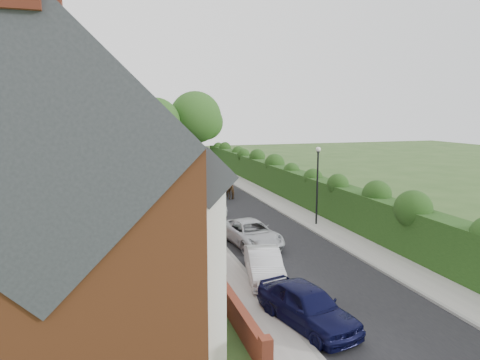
# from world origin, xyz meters

# --- Properties ---
(ground) EXTENTS (140.00, 140.00, 0.00)m
(ground) POSITION_xyz_m (0.00, 0.00, 0.00)
(ground) COLOR #2D4C1E
(ground) RESTS_ON ground
(road) EXTENTS (6.00, 58.00, 0.02)m
(road) POSITION_xyz_m (-0.50, 11.00, 0.01)
(road) COLOR black
(road) RESTS_ON ground
(pavement_hedge_side) EXTENTS (2.20, 58.00, 0.12)m
(pavement_hedge_side) POSITION_xyz_m (3.60, 11.00, 0.06)
(pavement_hedge_side) COLOR gray
(pavement_hedge_side) RESTS_ON ground
(pavement_house_side) EXTENTS (1.70, 58.00, 0.12)m
(pavement_house_side) POSITION_xyz_m (-4.35, 11.00, 0.06)
(pavement_house_side) COLOR gray
(pavement_house_side) RESTS_ON ground
(kerb_hedge_side) EXTENTS (0.18, 58.00, 0.13)m
(kerb_hedge_side) POSITION_xyz_m (2.55, 11.00, 0.07)
(kerb_hedge_side) COLOR gray
(kerb_hedge_side) RESTS_ON ground
(kerb_house_side) EXTENTS (0.18, 58.00, 0.13)m
(kerb_house_side) POSITION_xyz_m (-3.55, 11.00, 0.07)
(kerb_house_side) COLOR gray
(kerb_house_side) RESTS_ON ground
(hedge) EXTENTS (2.10, 58.00, 2.85)m
(hedge) POSITION_xyz_m (5.40, 11.00, 1.60)
(hedge) COLOR #183611
(hedge) RESTS_ON ground
(terrace_row) EXTENTS (9.05, 40.50, 11.50)m
(terrace_row) POSITION_xyz_m (-10.87, 9.98, 4.47)
(terrace_row) COLOR brown
(terrace_row) RESTS_ON ground
(garden_wall_row) EXTENTS (0.35, 40.35, 1.10)m
(garden_wall_row) POSITION_xyz_m (-5.35, 10.00, 0.46)
(garden_wall_row) COLOR maroon
(garden_wall_row) RESTS_ON ground
(lamppost) EXTENTS (0.32, 0.32, 5.16)m
(lamppost) POSITION_xyz_m (3.40, 4.00, 3.30)
(lamppost) COLOR black
(lamppost) RESTS_ON ground
(tree_far_left) EXTENTS (7.14, 6.80, 9.29)m
(tree_far_left) POSITION_xyz_m (-2.65, 40.08, 5.71)
(tree_far_left) COLOR #332316
(tree_far_left) RESTS_ON ground
(tree_far_right) EXTENTS (7.98, 7.60, 10.31)m
(tree_far_right) POSITION_xyz_m (3.39, 42.08, 6.31)
(tree_far_right) COLOR #332316
(tree_far_right) RESTS_ON ground
(tree_far_back) EXTENTS (8.40, 8.00, 10.82)m
(tree_far_back) POSITION_xyz_m (-8.59, 43.08, 6.62)
(tree_far_back) COLOR #332316
(tree_far_back) RESTS_ON ground
(car_navy) EXTENTS (2.71, 4.59, 1.46)m
(car_navy) POSITION_xyz_m (-3.00, -7.81, 0.73)
(car_navy) COLOR black
(car_navy) RESTS_ON ground
(car_silver_a) EXTENTS (2.24, 4.28, 1.34)m
(car_silver_a) POSITION_xyz_m (-3.00, -3.50, 0.67)
(car_silver_a) COLOR silver
(car_silver_a) RESTS_ON ground
(car_silver_b) EXTENTS (2.85, 5.11, 1.35)m
(car_silver_b) POSITION_xyz_m (-1.97, 1.40, 0.68)
(car_silver_b) COLOR #B9BCC1
(car_silver_b) RESTS_ON ground
(car_white) EXTENTS (2.17, 4.83, 1.37)m
(car_white) POSITION_xyz_m (-2.58, 9.76, 0.69)
(car_white) COLOR silver
(car_white) RESTS_ON ground
(car_green) EXTENTS (2.30, 4.14, 1.33)m
(car_green) POSITION_xyz_m (-1.60, 12.60, 0.67)
(car_green) COLOR black
(car_green) RESTS_ON ground
(car_red) EXTENTS (1.44, 3.95, 1.29)m
(car_red) POSITION_xyz_m (-2.39, 21.68, 0.65)
(car_red) COLOR maroon
(car_red) RESTS_ON ground
(car_beige) EXTENTS (3.09, 5.30, 1.39)m
(car_beige) POSITION_xyz_m (-1.94, 24.88, 0.69)
(car_beige) COLOR #CBB593
(car_beige) RESTS_ON ground
(car_grey) EXTENTS (2.36, 4.62, 1.28)m
(car_grey) POSITION_xyz_m (-1.79, 29.40, 0.64)
(car_grey) COLOR #4E5155
(car_grey) RESTS_ON ground
(car_black) EXTENTS (1.79, 4.17, 1.40)m
(car_black) POSITION_xyz_m (-2.77, 36.12, 0.70)
(car_black) COLOR black
(car_black) RESTS_ON ground
(horse) EXTENTS (1.39, 2.21, 1.73)m
(horse) POSITION_xyz_m (0.43, 14.28, 0.87)
(horse) COLOR brown
(horse) RESTS_ON ground
(horse_cart) EXTENTS (1.22, 2.71, 1.95)m
(horse_cart) POSITION_xyz_m (0.43, 16.50, 1.12)
(horse_cart) COLOR black
(horse_cart) RESTS_ON ground
(car_extra_far) EXTENTS (1.94, 4.43, 1.48)m
(car_extra_far) POSITION_xyz_m (-2.69, 36.72, 0.74)
(car_extra_far) COLOR silver
(car_extra_far) RESTS_ON ground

